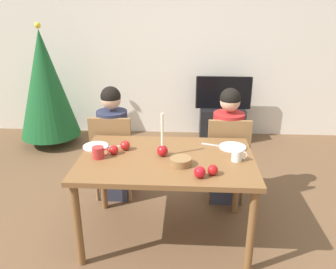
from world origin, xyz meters
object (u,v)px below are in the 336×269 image
Objects in this scene: apple_by_left_plate at (125,145)px; plate_left at (96,146)px; apple_near_candle at (114,150)px; person_left_child at (114,145)px; chair_left at (113,152)px; person_right_child at (227,148)px; apple_by_right_mug at (213,170)px; mug_right at (237,156)px; candle_centerpiece at (162,148)px; mug_left at (99,153)px; tv_stand at (222,124)px; tv at (223,93)px; chair_right at (227,155)px; christmas_tree at (45,84)px; apple_far_edge at (200,172)px; bowl_walnuts at (181,162)px; dining_table at (167,167)px; plate_right at (233,147)px.

plate_left is at bearing 169.93° from apple_by_left_plate.
person_left_child is at bearing 103.03° from apple_near_candle.
apple_by_left_plate is (0.22, -0.48, 0.28)m from chair_left.
apple_by_right_mug is at bearing -102.84° from person_right_child.
plate_left is 2.61× the size of apple_by_left_plate.
chair_left is 7.29× the size of mug_right.
candle_centerpiece is 2.65× the size of mug_left.
tv_stand is 0.47m from tv.
chair_right reaches higher than mug_left.
person_left_child is at bearing -48.20° from christmas_tree.
apple_far_edge reaches higher than apple_by_right_mug.
person_left_child is 13.87× the size of apple_far_edge.
chair_right reaches higher than apple_near_candle.
mug_left is (0.08, -0.22, 0.04)m from plate_left.
person_right_child is at bearing 60.14° from bowl_walnuts.
dining_table is at bearing -48.16° from person_left_child.
mug_left is (-1.21, -2.34, 0.09)m from tv.
tv_stand is at bearing 86.09° from person_right_child.
bowl_walnuts is (1.90, -2.12, -0.09)m from christmas_tree.
christmas_tree is (-2.45, -0.31, 0.63)m from tv_stand.
candle_centerpiece reaches higher than chair_right.
person_left_child reaches higher than chair_left.
person_left_child is at bearing 130.78° from apple_far_edge.
tv is (0.11, 1.69, 0.20)m from chair_right.
christmas_tree is 2.62m from candle_centerpiece.
apple_near_candle is (-0.99, -0.60, 0.22)m from person_right_child.
person_right_child is at bearing 29.22° from apple_by_left_plate.
christmas_tree reaches higher than tv.
christmas_tree is at bearing 131.81° from bowl_walnuts.
dining_table is 0.85m from chair_left.
apple_far_edge is (-0.09, -0.05, 0.00)m from apple_by_right_mug.
tv_stand is 7.57× the size of apple_far_edge.
person_right_child reaches higher than dining_table.
plate_right is at bearing -90.70° from chair_right.
candle_centerpiece is at bearing -1.10° from apple_near_candle.
plate_left is at bearing -95.95° from person_left_child.
plate_left and plate_right have the same top height.
plate_left is at bearing -96.40° from chair_left.
christmas_tree is 2.92m from plate_right.
dining_table is 0.83× the size of christmas_tree.
mug_left reaches higher than dining_table.
chair_right is 3.93× the size of plate_right.
person_left_child reaches higher than dining_table.
apple_far_edge is (-0.30, -0.96, 0.22)m from person_right_child.
person_right_child is at bearing 1.64° from chair_left.
christmas_tree is at bearing 142.99° from plate_right.
dining_table is 2.68m from christmas_tree.
candle_centerpiece reaches higher than apple_far_edge.
person_left_child is 1.29m from apple_far_edge.
apple_near_candle is at bearing -76.26° from chair_left.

